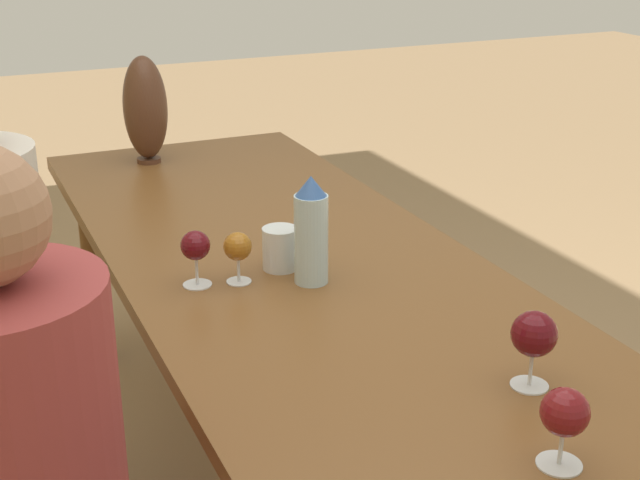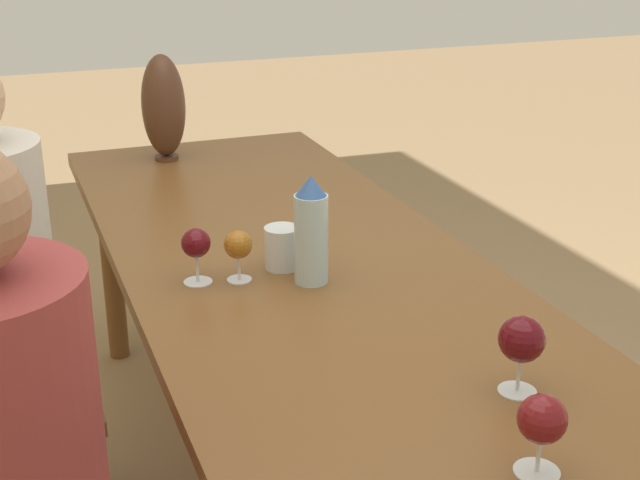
{
  "view_description": "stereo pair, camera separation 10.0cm",
  "coord_description": "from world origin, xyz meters",
  "views": [
    {
      "loc": [
        -1.6,
        0.75,
        1.55
      ],
      "look_at": [
        0.08,
        0.0,
        0.84
      ],
      "focal_mm": 50.0,
      "sensor_mm": 36.0,
      "label": 1
    },
    {
      "loc": [
        -1.64,
        0.65,
        1.55
      ],
      "look_at": [
        0.08,
        0.0,
        0.84
      ],
      "focal_mm": 50.0,
      "sensor_mm": 36.0,
      "label": 2
    }
  ],
  "objects": [
    {
      "name": "wine_glass_4",
      "position": [
        0.17,
        0.26,
        0.83
      ],
      "size": [
        0.07,
        0.07,
        0.13
      ],
      "color": "silver",
      "rests_on": "dining_table"
    },
    {
      "name": "wine_glass_5",
      "position": [
        0.15,
        0.17,
        0.82
      ],
      "size": [
        0.06,
        0.06,
        0.12
      ],
      "color": "silver",
      "rests_on": "dining_table"
    },
    {
      "name": "vase",
      "position": [
        1.18,
        0.12,
        0.91
      ],
      "size": [
        0.14,
        0.14,
        0.35
      ],
      "color": "#4C2D1E",
      "rests_on": "dining_table"
    },
    {
      "name": "dining_table",
      "position": [
        0.0,
        0.0,
        0.67
      ],
      "size": [
        2.75,
        0.83,
        0.74
      ],
      "color": "brown",
      "rests_on": "ground_plane"
    },
    {
      "name": "wine_glass_0",
      "position": [
        -0.49,
        -0.15,
        0.84
      ],
      "size": [
        0.08,
        0.08,
        0.14
      ],
      "color": "silver",
      "rests_on": "dining_table"
    },
    {
      "name": "water_tumbler",
      "position": [
        0.19,
        0.05,
        0.78
      ],
      "size": [
        0.08,
        0.08,
        0.1
      ],
      "color": "silver",
      "rests_on": "dining_table"
    },
    {
      "name": "water_bottle",
      "position": [
        0.09,
        0.02,
        0.86
      ],
      "size": [
        0.08,
        0.08,
        0.25
      ],
      "color": "#ADCCD6",
      "rests_on": "dining_table"
    },
    {
      "name": "wine_glass_2",
      "position": [
        -0.7,
        -0.05,
        0.83
      ],
      "size": [
        0.08,
        0.08,
        0.13
      ],
      "color": "silver",
      "rests_on": "dining_table"
    }
  ]
}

